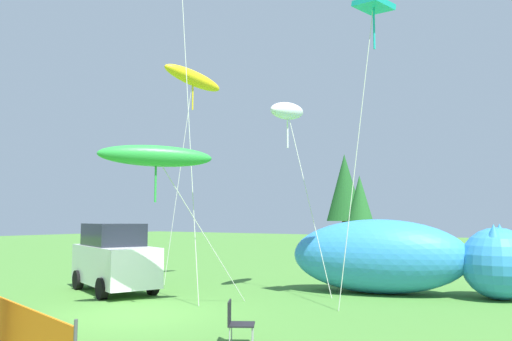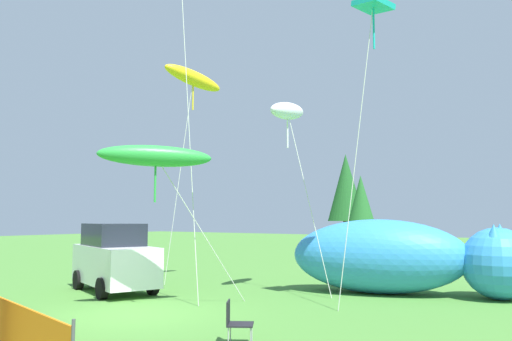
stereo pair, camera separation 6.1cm
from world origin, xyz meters
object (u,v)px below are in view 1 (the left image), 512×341
at_px(parked_car, 114,258).
at_px(kite_teal_diamond, 373,11).
at_px(folding_chair, 236,320).
at_px(kite_white_ghost, 288,112).
at_px(kite_green_fish, 156,156).
at_px(inflatable_cat, 402,260).
at_px(kite_yellow_hero, 193,79).

bearing_deg(parked_car, kite_teal_diamond, 31.79).
relative_size(folding_chair, kite_white_ghost, 0.13).
relative_size(folding_chair, kite_green_fish, 0.19).
relative_size(inflatable_cat, kite_green_fish, 1.71).
bearing_deg(inflatable_cat, kite_green_fish, -138.30).
distance_m(inflatable_cat, kite_green_fish, 8.81).
bearing_deg(parked_car, kite_green_fish, -4.39).
distance_m(parked_car, kite_teal_diamond, 11.66).
relative_size(folding_chair, inflatable_cat, 0.11).
height_order(folding_chair, kite_teal_diamond, kite_teal_diamond).
relative_size(folding_chair, kite_yellow_hero, 0.10).
xyz_separation_m(folding_chair, kite_yellow_hero, (-7.09, 6.53, 7.64)).
relative_size(kite_yellow_hero, kite_green_fish, 1.91).
xyz_separation_m(kite_yellow_hero, kite_teal_diamond, (8.14, -1.38, 0.36)).
distance_m(inflatable_cat, kite_teal_diamond, 8.05).
distance_m(inflatable_cat, kite_white_ghost, 6.35).
height_order(parked_car, kite_yellow_hero, kite_yellow_hero).
distance_m(kite_yellow_hero, kite_teal_diamond, 8.27).
relative_size(parked_car, kite_teal_diamond, 0.53).
height_order(inflatable_cat, kite_white_ghost, kite_white_ghost).
bearing_deg(inflatable_cat, parked_car, -163.15).
height_order(folding_chair, kite_white_ghost, kite_white_ghost).
bearing_deg(kite_teal_diamond, parked_car, -168.92).
xyz_separation_m(folding_chair, kite_teal_diamond, (1.06, 5.14, 7.99)).
bearing_deg(kite_white_ghost, parked_car, -148.87).
bearing_deg(kite_yellow_hero, folding_chair, -42.64).
bearing_deg(kite_green_fish, kite_teal_diamond, 34.61).
height_order(inflatable_cat, kite_teal_diamond, kite_teal_diamond).
height_order(kite_yellow_hero, kite_teal_diamond, kite_teal_diamond).
bearing_deg(folding_chair, kite_teal_diamond, 46.39).
bearing_deg(kite_teal_diamond, kite_green_fish, -145.39).
height_order(parked_car, inflatable_cat, inflatable_cat).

